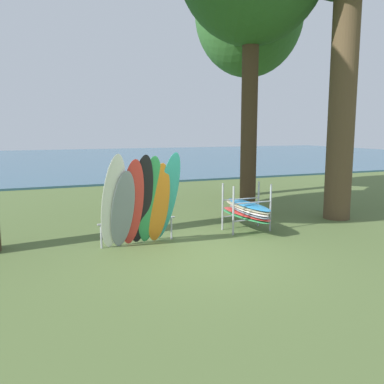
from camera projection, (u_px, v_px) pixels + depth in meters
ground_plane at (202, 257)px, 8.74m from camera, size 80.00×80.00×0.00m
lake_water at (63, 160)px, 36.05m from camera, size 80.00×36.00×0.10m
tree_far_left_back at (249, 15)px, 15.90m from camera, size 4.15×4.15×9.44m
leaning_board_pile at (141, 203)px, 9.31m from camera, size 1.92×1.16×2.17m
board_storage_rack at (247, 210)px, 10.95m from camera, size 1.15×2.13×1.25m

